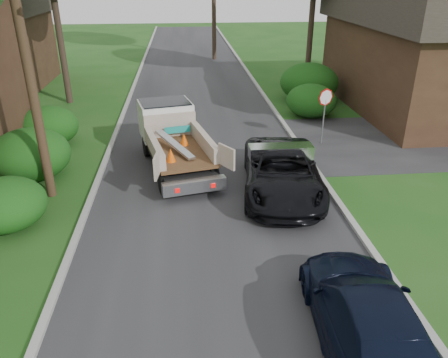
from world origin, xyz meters
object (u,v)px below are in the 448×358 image
black_pickup (282,172)px  navy_suv (368,319)px  house_right (441,50)px  stop_sign (325,105)px  utility_pole (23,39)px  flatbed_truck (171,133)px

black_pickup → navy_suv: black_pickup is taller
house_right → navy_suv: (-10.40, -16.50, -2.43)m
navy_suv → house_right: bearing=-118.0°
stop_sign → black_pickup: stop_sign is taller
house_right → navy_suv: size_ratio=2.60×
stop_sign → house_right: house_right is taller
stop_sign → house_right: (7.80, 5.00, 1.38)m
stop_sign → utility_pole: 11.91m
house_right → navy_suv: bearing=-122.2°
utility_pole → navy_suv: (8.08, -7.48, -4.45)m
stop_sign → flatbed_truck: stop_sign is taller
house_right → navy_suv: 19.66m
utility_pole → house_right: (18.48, 9.02, -2.01)m
black_pickup → navy_suv: bearing=-80.4°
stop_sign → utility_pole: size_ratio=0.25×
house_right → flatbed_truck: 15.84m
house_right → black_pickup: 14.43m
stop_sign → black_pickup: size_ratio=0.45×
utility_pole → black_pickup: size_ratio=1.80×
flatbed_truck → navy_suv: 10.96m
utility_pole → house_right: bearing=26.0°
stop_sign → utility_pole: (-10.68, -4.02, 3.40)m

